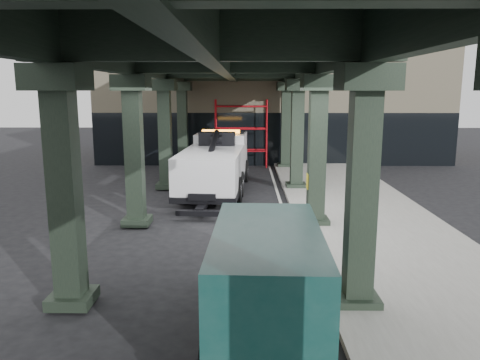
{
  "coord_description": "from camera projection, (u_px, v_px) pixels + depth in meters",
  "views": [
    {
      "loc": [
        0.26,
        -13.21,
        4.5
      ],
      "look_at": [
        0.09,
        1.42,
        1.7
      ],
      "focal_mm": 35.0,
      "sensor_mm": 36.0,
      "label": 1
    }
  ],
  "objects": [
    {
      "name": "scaffolding",
      "position": [
        241.0,
        132.0,
        27.81
      ],
      "size": [
        3.08,
        0.88,
        4.0
      ],
      "color": "red",
      "rests_on": "ground"
    },
    {
      "name": "lane_stripe",
      "position": [
        288.0,
        226.0,
        15.77
      ],
      "size": [
        0.12,
        38.0,
        0.01
      ],
      "primitive_type": "cube",
      "color": "silver",
      "rests_on": "ground"
    },
    {
      "name": "building",
      "position": [
        270.0,
        98.0,
        32.69
      ],
      "size": [
        22.0,
        10.0,
        8.0
      ],
      "primitive_type": "cube",
      "color": "#C6B793",
      "rests_on": "ground"
    },
    {
      "name": "tow_truck",
      "position": [
        216.0,
        162.0,
        20.97
      ],
      "size": [
        2.94,
        8.64,
        2.79
      ],
      "rotation": [
        0.0,
        0.0,
        -0.06
      ],
      "color": "black",
      "rests_on": "ground"
    },
    {
      "name": "ground",
      "position": [
        236.0,
        245.0,
        13.82
      ],
      "size": [
        90.0,
        90.0,
        0.0
      ],
      "primitive_type": "plane",
      "color": "black",
      "rests_on": "ground"
    },
    {
      "name": "viaduct",
      "position": [
        225.0,
        60.0,
        14.77
      ],
      "size": [
        7.4,
        32.0,
        6.4
      ],
      "color": "black",
      "rests_on": "ground"
    },
    {
      "name": "towed_van",
      "position": [
        267.0,
        276.0,
        8.63
      ],
      "size": [
        2.23,
        5.23,
        2.1
      ],
      "rotation": [
        0.0,
        0.0,
        -0.03
      ],
      "color": "#103C38",
      "rests_on": "ground"
    },
    {
      "name": "sidewalk",
      "position": [
        371.0,
        224.0,
        15.72
      ],
      "size": [
        5.0,
        40.0,
        0.15
      ],
      "primitive_type": "cube",
      "color": "gray",
      "rests_on": "ground"
    }
  ]
}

